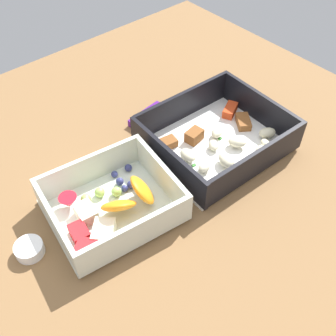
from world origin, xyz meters
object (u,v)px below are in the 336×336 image
(pasta_container, at_px, (217,139))
(fruit_bowl, at_px, (111,206))
(paper_cup_liner, at_px, (29,249))
(candy_bar, at_px, (148,116))

(pasta_container, bearing_deg, fruit_bowl, -177.05)
(paper_cup_liner, bearing_deg, candy_bar, 21.04)
(fruit_bowl, xyz_separation_m, candy_bar, (0.16, 0.12, -0.01))
(fruit_bowl, relative_size, paper_cup_liner, 4.96)
(fruit_bowl, relative_size, candy_bar, 2.51)
(candy_bar, height_order, paper_cup_liner, paper_cup_liner)
(fruit_bowl, height_order, candy_bar, fruit_bowl)
(pasta_container, relative_size, candy_bar, 2.90)
(pasta_container, distance_m, fruit_bowl, 0.20)
(fruit_bowl, bearing_deg, pasta_container, 0.38)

